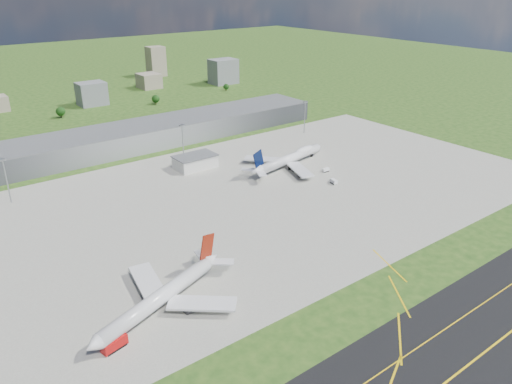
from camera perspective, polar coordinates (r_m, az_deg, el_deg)
ground at (r=368.31m, az=-12.28°, el=4.59°), size 1400.00×1400.00×0.00m
taxiway at (r=194.20m, az=25.19°, el=-15.83°), size 1400.00×60.00×0.06m
apron at (r=284.07m, az=-0.70°, el=-0.60°), size 360.00×190.00×0.08m
terminal at (r=379.13m, az=-13.37°, el=6.22°), size 300.00×42.00×15.00m
ops_building at (r=329.23m, az=-6.96°, el=3.43°), size 26.00×16.00×8.00m
mast_west at (r=303.18m, az=-26.75°, el=1.97°), size 3.50×2.00×25.90m
mast_center at (r=337.32m, az=-8.39°, el=6.30°), size 3.50×2.00×25.90m
mast_east at (r=399.82m, az=5.61°, el=9.15°), size 3.50×2.00×25.90m
airliner_red_twin at (r=195.27m, az=-10.54°, el=-11.57°), size 67.72×51.39×19.24m
airliner_blue_quad at (r=330.31m, az=3.92°, el=3.85°), size 72.39×56.09×19.00m
fire_truck at (r=182.04m, az=-15.89°, el=-16.38°), size 9.63×5.37×3.99m
tug_yellow at (r=223.38m, az=-5.35°, el=-7.62°), size 4.24×3.86×1.83m
van_white_near at (r=305.62m, az=8.87°, el=1.17°), size 3.52×5.81×2.73m
van_white_far at (r=323.80m, az=7.98°, el=2.50°), size 4.84×2.59×2.43m
bldg_c at (r=516.58m, az=-18.27°, el=10.61°), size 26.00×20.00×22.00m
bldg_ce at (r=583.15m, az=-12.13°, el=12.32°), size 22.00×24.00×16.00m
bldg_e at (r=595.08m, az=-3.76°, el=13.58°), size 30.00×22.00×28.00m
bldg_tall_e at (r=651.89m, az=-11.36°, el=14.42°), size 20.00×18.00×36.00m
tree_c at (r=478.14m, az=-21.43°, el=8.57°), size 8.10×8.10×9.90m
tree_e at (r=504.70m, az=-11.40°, el=10.40°), size 7.65×7.65×9.35m
tree_far_e at (r=557.32m, az=-3.43°, el=11.92°), size 6.30×6.30×7.70m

